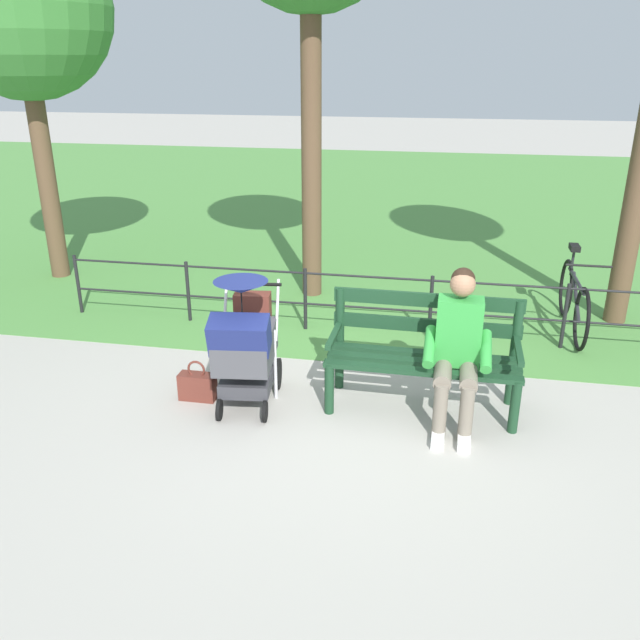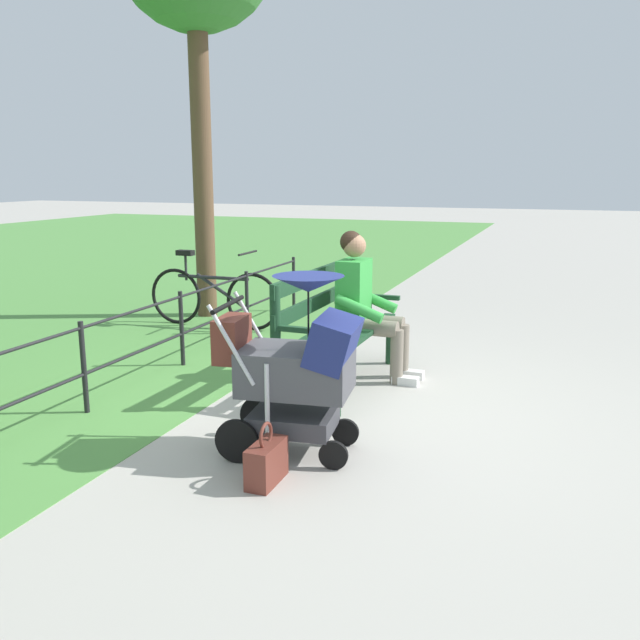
# 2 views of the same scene
# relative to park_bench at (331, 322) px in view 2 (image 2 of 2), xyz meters

# --- Properties ---
(ground_plane) EXTENTS (60.00, 60.00, 0.00)m
(ground_plane) POSITION_rel_park_bench_xyz_m (0.66, 0.12, -0.53)
(ground_plane) COLOR #ADA89E
(park_bench) EXTENTS (1.61, 0.62, 0.96)m
(park_bench) POSITION_rel_park_bench_xyz_m (0.00, 0.00, 0.00)
(park_bench) COLOR #193D23
(park_bench) RESTS_ON ground
(person_on_bench) EXTENTS (0.54, 0.74, 1.28)m
(person_on_bench) POSITION_rel_park_bench_xyz_m (-0.27, 0.22, 0.15)
(person_on_bench) COLOR slate
(person_on_bench) RESTS_ON ground
(stroller) EXTENTS (0.60, 0.94, 1.15)m
(stroller) POSITION_rel_park_bench_xyz_m (1.47, 0.29, 0.07)
(stroller) COLOR black
(stroller) RESTS_ON ground
(handbag) EXTENTS (0.32, 0.14, 0.37)m
(handbag) POSITION_rel_park_bench_xyz_m (1.93, 0.28, -0.40)
(handbag) COLOR brown
(handbag) RESTS_ON ground
(park_fence) EXTENTS (6.80, 0.04, 0.70)m
(park_fence) POSITION_rel_park_bench_xyz_m (0.66, -1.46, -0.11)
(park_fence) COLOR black
(park_fence) RESTS_ON ground
(bicycle) EXTENTS (0.44, 1.66, 0.89)m
(bicycle) POSITION_rel_park_bench_xyz_m (-1.54, -1.98, -0.16)
(bicycle) COLOR black
(bicycle) RESTS_ON ground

